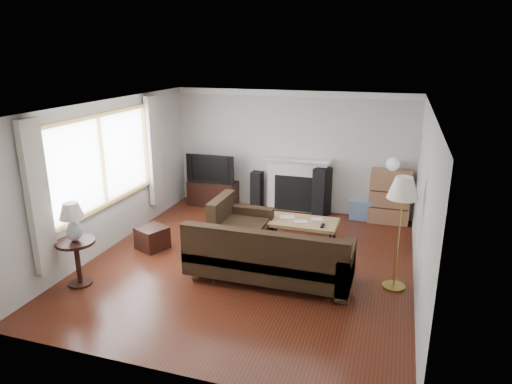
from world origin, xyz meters
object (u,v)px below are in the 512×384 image
(tv_stand, at_px, (213,193))
(side_table, at_px, (78,263))
(bookshelf, at_px, (390,197))
(coffee_table, at_px, (302,233))
(floor_lamp, at_px, (399,234))
(sectional_sofa, at_px, (270,254))

(tv_stand, distance_m, side_table, 3.93)
(tv_stand, xyz_separation_m, bookshelf, (3.71, 0.05, 0.27))
(coffee_table, bearing_deg, tv_stand, 145.62)
(side_table, bearing_deg, bookshelf, 43.35)
(floor_lamp, distance_m, side_table, 4.58)
(sectional_sofa, bearing_deg, bookshelf, 61.96)
(coffee_table, height_order, floor_lamp, floor_lamp)
(sectional_sofa, xyz_separation_m, floor_lamp, (1.77, 0.32, 0.41))
(coffee_table, distance_m, side_table, 3.62)
(bookshelf, bearing_deg, floor_lamp, -85.99)
(bookshelf, distance_m, floor_lamp, 2.69)
(bookshelf, distance_m, sectional_sofa, 3.38)
(tv_stand, xyz_separation_m, coffee_table, (2.32, -1.60, -0.02))
(tv_stand, height_order, coffee_table, tv_stand)
(sectional_sofa, bearing_deg, floor_lamp, 10.17)
(sectional_sofa, relative_size, coffee_table, 2.15)
(tv_stand, relative_size, bookshelf, 0.99)
(sectional_sofa, distance_m, side_table, 2.77)
(floor_lamp, height_order, side_table, floor_lamp)
(sectional_sofa, bearing_deg, tv_stand, 125.94)
(bookshelf, xyz_separation_m, sectional_sofa, (-1.59, -2.98, -0.11))
(coffee_table, height_order, side_table, side_table)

